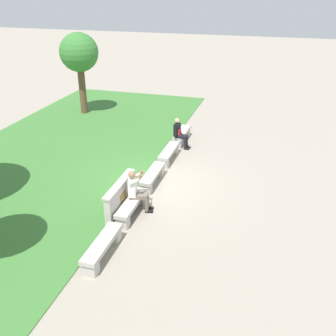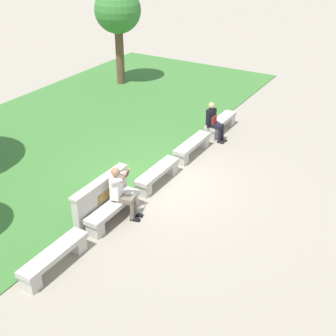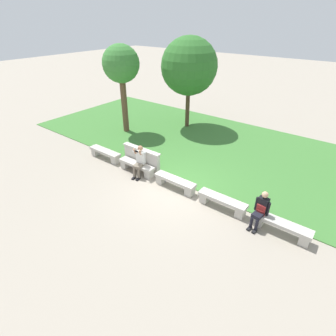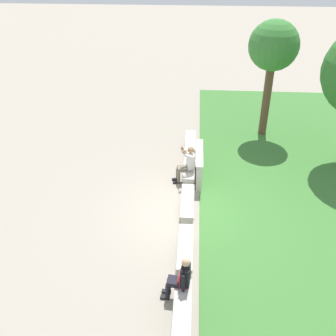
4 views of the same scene
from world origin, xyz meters
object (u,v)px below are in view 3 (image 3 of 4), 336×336
at_px(bench_near, 137,166).
at_px(bench_end, 282,226).
at_px(backpack, 261,209).
at_px(person_photographer, 139,160).
at_px(person_distant, 261,209).
at_px(tree_left_background, 189,67).
at_px(bench_main, 105,153).
at_px(bench_mid, 175,182).
at_px(tree_right_background, 121,66).
at_px(bench_far, 222,202).

bearing_deg(bench_near, bench_end, 0.00).
distance_m(bench_near, backpack, 5.40).
bearing_deg(bench_end, bench_near, 180.00).
bearing_deg(person_photographer, person_distant, 0.11).
xyz_separation_m(bench_end, tree_left_background, (-7.39, 5.83, 3.17)).
xyz_separation_m(bench_main, bench_mid, (4.06, 0.00, 0.00)).
distance_m(bench_end, tree_right_background, 10.77).
bearing_deg(backpack, person_photographer, -179.28).
relative_size(bench_end, backpack, 4.07).
bearing_deg(tree_left_background, backpack, -41.09).
height_order(bench_near, bench_end, same).
relative_size(bench_main, backpack, 4.07).
relative_size(bench_main, bench_near, 1.00).
distance_m(bench_end, backpack, 0.77).
relative_size(bench_mid, bench_end, 1.00).
relative_size(tree_left_background, tree_right_background, 1.07).
bearing_deg(bench_end, bench_main, 180.00).
bearing_deg(bench_end, person_photographer, -179.26).
height_order(bench_far, tree_left_background, tree_left_background).
height_order(person_distant, tree_left_background, tree_left_background).
bearing_deg(person_photographer, bench_end, 0.74).
bearing_deg(bench_near, bench_mid, 0.00).
height_order(bench_main, person_distant, person_distant).
distance_m(bench_far, tree_left_background, 8.53).
xyz_separation_m(bench_near, person_distant, (5.38, -0.07, 0.38)).
bearing_deg(bench_near, tree_left_background, 102.64).
distance_m(bench_main, person_photographer, 2.33).
height_order(bench_far, backpack, backpack).
bearing_deg(bench_end, bench_mid, 180.00).
bearing_deg(person_distant, tree_right_background, 161.10).
bearing_deg(bench_far, bench_end, 0.00).
bearing_deg(person_distant, bench_end, 5.32).
bearing_deg(bench_mid, backpack, -0.18).
bearing_deg(tree_right_background, person_distant, -18.90).
distance_m(bench_main, tree_left_background, 6.68).
height_order(bench_main, bench_far, same).
bearing_deg(bench_near, bench_far, 0.00).
bearing_deg(person_distant, bench_main, 179.49).
bearing_deg(bench_end, person_distant, -174.68).
xyz_separation_m(person_photographer, tree_left_background, (-1.57, 5.91, 2.73)).
distance_m(bench_mid, backpack, 3.38).
bearing_deg(bench_near, backpack, -0.11).
relative_size(bench_end, person_photographer, 1.32).
distance_m(bench_main, bench_end, 8.12).
bearing_deg(backpack, bench_near, 179.89).
bearing_deg(tree_right_background, bench_mid, -27.98).
relative_size(bench_near, person_photographer, 1.32).
xyz_separation_m(bench_mid, bench_far, (2.03, 0.00, 0.00)).
xyz_separation_m(bench_main, tree_right_background, (-1.66, 3.04, 3.34)).
xyz_separation_m(bench_near, tree_left_background, (-1.31, 5.83, 3.17)).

